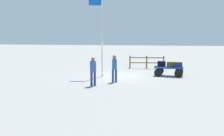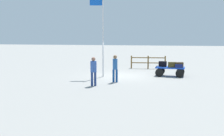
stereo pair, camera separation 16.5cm
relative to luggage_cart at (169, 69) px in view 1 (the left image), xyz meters
The scene contains 10 objects.
ground_plane 3.58m from the luggage_cart, ahead, with size 120.00×120.00×0.00m, color gray.
luggage_cart is the anchor object (origin of this frame).
suitcase_tan 0.83m from the luggage_cart, 155.16° to the left, with size 0.55×0.35×0.39m.
suitcase_olive 0.49m from the luggage_cart, 121.35° to the left, with size 0.60×0.40×0.38m.
suitcase_grey 0.67m from the luggage_cart, ahead, with size 0.60×0.43×0.40m.
suitcase_dark 0.81m from the luggage_cart, 144.48° to the left, with size 0.54×0.33×0.26m.
worker_lead 4.84m from the luggage_cart, 43.42° to the left, with size 0.38×0.38×1.75m.
worker_trailing 6.58m from the luggage_cart, 46.31° to the left, with size 0.50×0.50×1.73m.
flagpole 5.84m from the luggage_cart, 13.66° to the left, with size 0.99×0.24×5.81m.
wooden_fence 4.49m from the luggage_cart, 65.79° to the right, with size 3.15×0.33×1.17m.
Camera 1 is at (-2.89, 18.96, 2.99)m, focal length 41.66 mm.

